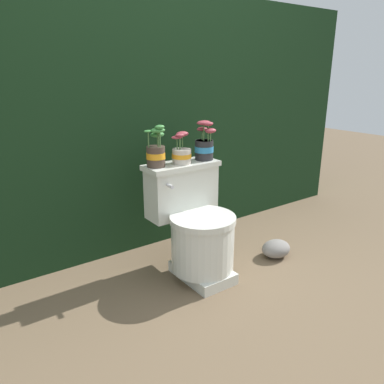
{
  "coord_description": "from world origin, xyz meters",
  "views": [
    {
      "loc": [
        -1.26,
        -1.64,
        1.2
      ],
      "look_at": [
        -0.03,
        0.07,
        0.52
      ],
      "focal_mm": 35.0,
      "sensor_mm": 36.0,
      "label": 1
    }
  ],
  "objects_px": {
    "potted_plant_midleft": "(181,153)",
    "garden_stone": "(276,249)",
    "toilet": "(196,227)",
    "potted_plant_left": "(156,152)",
    "potted_plant_middle": "(204,145)"
  },
  "relations": [
    {
      "from": "potted_plant_middle",
      "to": "garden_stone",
      "type": "xyz_separation_m",
      "value": [
        0.4,
        -0.28,
        -0.71
      ]
    },
    {
      "from": "potted_plant_left",
      "to": "potted_plant_midleft",
      "type": "height_order",
      "value": "potted_plant_left"
    },
    {
      "from": "toilet",
      "to": "potted_plant_middle",
      "type": "xyz_separation_m",
      "value": [
        0.16,
        0.14,
        0.46
      ]
    },
    {
      "from": "toilet",
      "to": "potted_plant_midleft",
      "type": "xyz_separation_m",
      "value": [
        -0.01,
        0.14,
        0.43
      ]
    },
    {
      "from": "potted_plant_midleft",
      "to": "garden_stone",
      "type": "height_order",
      "value": "potted_plant_midleft"
    },
    {
      "from": "potted_plant_midleft",
      "to": "garden_stone",
      "type": "bearing_deg",
      "value": -26.18
    },
    {
      "from": "potted_plant_middle",
      "to": "garden_stone",
      "type": "bearing_deg",
      "value": -34.91
    },
    {
      "from": "potted_plant_left",
      "to": "potted_plant_middle",
      "type": "distance_m",
      "value": 0.33
    },
    {
      "from": "potted_plant_middle",
      "to": "toilet",
      "type": "bearing_deg",
      "value": -140.33
    },
    {
      "from": "potted_plant_midleft",
      "to": "garden_stone",
      "type": "distance_m",
      "value": 0.94
    },
    {
      "from": "potted_plant_midleft",
      "to": "potted_plant_left",
      "type": "bearing_deg",
      "value": 173.29
    },
    {
      "from": "toilet",
      "to": "potted_plant_left",
      "type": "height_order",
      "value": "potted_plant_left"
    },
    {
      "from": "potted_plant_midleft",
      "to": "potted_plant_middle",
      "type": "height_order",
      "value": "potted_plant_middle"
    },
    {
      "from": "potted_plant_left",
      "to": "potted_plant_midleft",
      "type": "relative_size",
      "value": 1.32
    },
    {
      "from": "toilet",
      "to": "garden_stone",
      "type": "relative_size",
      "value": 3.24
    }
  ]
}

